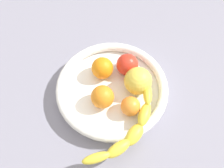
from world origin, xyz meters
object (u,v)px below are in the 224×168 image
at_px(apple_yellow, 138,81).
at_px(tomato_red, 127,65).
at_px(fruit_bowl, 112,89).
at_px(orange_mid_right, 102,97).
at_px(orange_front, 101,69).
at_px(orange_mid_left, 131,106).
at_px(banana_draped_left, 130,130).

distance_m(apple_yellow, tomato_red, 0.06).
height_order(fruit_bowl, orange_mid_right, orange_mid_right).
bearing_deg(apple_yellow, tomato_red, 177.14).
bearing_deg(fruit_bowl, orange_front, -175.62).
xyz_separation_m(orange_front, orange_mid_left, (0.13, 0.02, -0.01)).
bearing_deg(orange_mid_right, banana_draped_left, 10.31).
bearing_deg(apple_yellow, orange_front, -141.35).
height_order(fruit_bowl, orange_mid_left, orange_mid_left).
bearing_deg(banana_draped_left, fruit_bowl, 171.59).
distance_m(orange_mid_left, apple_yellow, 0.07).
xyz_separation_m(banana_draped_left, tomato_red, (-0.17, 0.09, 0.00)).
height_order(fruit_bowl, banana_draped_left, banana_draped_left).
bearing_deg(banana_draped_left, orange_front, 175.42).
bearing_deg(tomato_red, apple_yellow, -2.86).
xyz_separation_m(orange_mid_left, orange_mid_right, (-0.05, -0.05, 0.01)).
bearing_deg(fruit_bowl, tomato_red, 117.88).
bearing_deg(orange_front, fruit_bowl, 4.38).
xyz_separation_m(orange_mid_left, tomato_red, (-0.11, 0.05, 0.01)).
distance_m(fruit_bowl, orange_mid_right, 0.05).
xyz_separation_m(fruit_bowl, tomato_red, (-0.04, 0.07, 0.03)).
bearing_deg(orange_mid_right, orange_front, 156.22).
bearing_deg(orange_mid_left, orange_mid_right, -136.44).
distance_m(orange_mid_left, tomato_red, 0.12).
height_order(fruit_bowl, tomato_red, tomato_red).
distance_m(banana_draped_left, apple_yellow, 0.13).
height_order(orange_mid_left, apple_yellow, apple_yellow).
bearing_deg(fruit_bowl, orange_mid_right, -60.17).
relative_size(orange_front, orange_mid_left, 1.20).
bearing_deg(orange_mid_right, orange_mid_left, 43.56).
distance_m(banana_draped_left, orange_mid_right, 0.11).
height_order(fruit_bowl, apple_yellow, apple_yellow).
xyz_separation_m(orange_front, apple_yellow, (0.08, 0.07, 0.01)).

